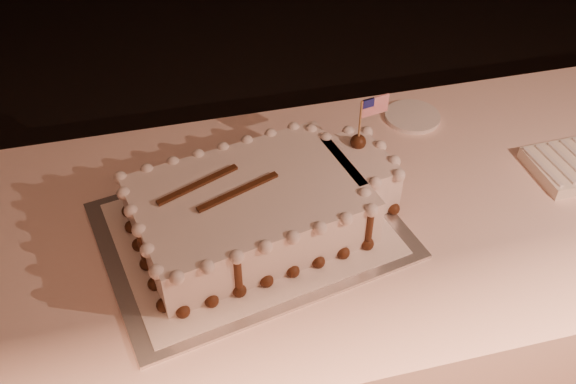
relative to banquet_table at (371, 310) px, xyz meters
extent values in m
cube|color=#FFD4C5|center=(0.00, 0.00, 0.00)|extent=(2.40, 0.80, 0.75)
cube|color=silver|center=(-0.30, -0.01, 0.38)|extent=(0.67, 0.55, 0.01)
cube|color=white|center=(-0.30, -0.01, 0.38)|extent=(0.60, 0.50, 0.00)
cube|color=silver|center=(-0.30, -0.01, 0.44)|extent=(0.49, 0.38, 0.11)
cube|color=silver|center=(-0.05, 0.04, 0.44)|extent=(0.14, 0.19, 0.11)
sphere|color=#472312|center=(-0.46, -0.19, 0.39)|extent=(0.03, 0.03, 0.03)
sphere|color=#472312|center=(-0.41, -0.18, 0.39)|extent=(0.03, 0.03, 0.03)
sphere|color=#472312|center=(-0.35, -0.17, 0.39)|extent=(0.03, 0.03, 0.03)
sphere|color=#472312|center=(-0.30, -0.16, 0.39)|extent=(0.03, 0.03, 0.03)
sphere|color=#472312|center=(-0.25, -0.15, 0.39)|extent=(0.03, 0.03, 0.03)
sphere|color=#472312|center=(-0.19, -0.14, 0.39)|extent=(0.03, 0.03, 0.03)
sphere|color=#472312|center=(-0.14, -0.13, 0.39)|extent=(0.03, 0.03, 0.03)
sphere|color=#472312|center=(-0.08, -0.12, 0.39)|extent=(0.03, 0.03, 0.03)
sphere|color=#472312|center=(-0.08, -0.07, 0.39)|extent=(0.03, 0.03, 0.03)
sphere|color=#472312|center=(-0.05, -0.05, 0.39)|extent=(0.03, 0.03, 0.03)
sphere|color=#472312|center=(0.00, -0.03, 0.39)|extent=(0.03, 0.03, 0.03)
sphere|color=#472312|center=(0.01, 0.01, 0.39)|extent=(0.03, 0.03, 0.03)
sphere|color=#472312|center=(0.00, 0.06, 0.39)|extent=(0.03, 0.03, 0.03)
sphere|color=#472312|center=(-0.01, 0.12, 0.39)|extent=(0.03, 0.03, 0.03)
sphere|color=#472312|center=(-0.05, 0.13, 0.39)|extent=(0.03, 0.03, 0.03)
sphere|color=#472312|center=(-0.11, 0.12, 0.39)|extent=(0.03, 0.03, 0.03)
sphere|color=#472312|center=(-0.13, 0.15, 0.39)|extent=(0.03, 0.03, 0.03)
sphere|color=#472312|center=(-0.16, 0.17, 0.39)|extent=(0.03, 0.03, 0.03)
sphere|color=#472312|center=(-0.22, 0.16, 0.39)|extent=(0.03, 0.03, 0.03)
sphere|color=#472312|center=(-0.27, 0.15, 0.39)|extent=(0.03, 0.03, 0.03)
sphere|color=#472312|center=(-0.33, 0.14, 0.39)|extent=(0.03, 0.03, 0.03)
sphere|color=#472312|center=(-0.38, 0.13, 0.39)|extent=(0.03, 0.03, 0.03)
sphere|color=#472312|center=(-0.43, 0.12, 0.39)|extent=(0.03, 0.03, 0.03)
sphere|color=#472312|center=(-0.49, 0.10, 0.39)|extent=(0.03, 0.03, 0.03)
sphere|color=#472312|center=(-0.54, 0.09, 0.39)|extent=(0.03, 0.03, 0.03)
sphere|color=#472312|center=(-0.54, 0.04, 0.39)|extent=(0.03, 0.03, 0.03)
sphere|color=#472312|center=(-0.53, -0.01, 0.39)|extent=(0.03, 0.03, 0.03)
sphere|color=#472312|center=(-0.52, -0.06, 0.39)|extent=(0.03, 0.03, 0.03)
sphere|color=#472312|center=(-0.51, -0.12, 0.39)|extent=(0.03, 0.03, 0.03)
sphere|color=#472312|center=(-0.50, -0.17, 0.39)|extent=(0.03, 0.03, 0.03)
sphere|color=silver|center=(-0.46, -0.19, 0.49)|extent=(0.03, 0.03, 0.03)
sphere|color=silver|center=(-0.41, -0.18, 0.49)|extent=(0.03, 0.03, 0.03)
sphere|color=silver|center=(-0.35, -0.17, 0.49)|extent=(0.03, 0.03, 0.03)
sphere|color=silver|center=(-0.30, -0.16, 0.49)|extent=(0.03, 0.03, 0.03)
sphere|color=silver|center=(-0.25, -0.15, 0.49)|extent=(0.03, 0.03, 0.03)
sphere|color=silver|center=(-0.19, -0.14, 0.49)|extent=(0.03, 0.03, 0.03)
sphere|color=silver|center=(-0.14, -0.13, 0.49)|extent=(0.03, 0.03, 0.03)
sphere|color=silver|center=(-0.08, -0.12, 0.49)|extent=(0.03, 0.03, 0.03)
sphere|color=silver|center=(-0.08, -0.07, 0.49)|extent=(0.03, 0.03, 0.03)
sphere|color=silver|center=(-0.05, -0.05, 0.49)|extent=(0.03, 0.03, 0.03)
sphere|color=silver|center=(0.00, -0.03, 0.49)|extent=(0.03, 0.03, 0.03)
sphere|color=silver|center=(0.01, 0.01, 0.49)|extent=(0.03, 0.03, 0.03)
sphere|color=silver|center=(0.00, 0.06, 0.49)|extent=(0.03, 0.03, 0.03)
sphere|color=silver|center=(-0.01, 0.12, 0.49)|extent=(0.03, 0.03, 0.03)
sphere|color=silver|center=(-0.05, 0.13, 0.49)|extent=(0.03, 0.03, 0.03)
sphere|color=silver|center=(-0.11, 0.12, 0.49)|extent=(0.03, 0.03, 0.03)
sphere|color=silver|center=(-0.13, 0.15, 0.49)|extent=(0.03, 0.03, 0.03)
sphere|color=silver|center=(-0.16, 0.17, 0.49)|extent=(0.03, 0.03, 0.03)
sphere|color=silver|center=(-0.22, 0.16, 0.49)|extent=(0.03, 0.03, 0.03)
sphere|color=silver|center=(-0.27, 0.15, 0.49)|extent=(0.03, 0.03, 0.03)
sphere|color=silver|center=(-0.33, 0.14, 0.49)|extent=(0.03, 0.03, 0.03)
sphere|color=silver|center=(-0.38, 0.13, 0.49)|extent=(0.03, 0.03, 0.03)
sphere|color=silver|center=(-0.43, 0.12, 0.49)|extent=(0.03, 0.03, 0.03)
sphere|color=silver|center=(-0.49, 0.10, 0.49)|extent=(0.03, 0.03, 0.03)
sphere|color=silver|center=(-0.54, 0.09, 0.49)|extent=(0.03, 0.03, 0.03)
sphere|color=silver|center=(-0.54, 0.04, 0.49)|extent=(0.03, 0.03, 0.03)
sphere|color=silver|center=(-0.53, -0.01, 0.49)|extent=(0.03, 0.03, 0.03)
sphere|color=silver|center=(-0.52, -0.06, 0.49)|extent=(0.03, 0.03, 0.03)
sphere|color=silver|center=(-0.51, -0.12, 0.49)|extent=(0.03, 0.03, 0.03)
sphere|color=silver|center=(-0.50, -0.17, 0.49)|extent=(0.03, 0.03, 0.03)
cylinder|color=#472312|center=(-0.35, -0.17, 0.44)|extent=(0.01, 0.01, 0.10)
sphere|color=#472312|center=(-0.35, -0.17, 0.40)|extent=(0.03, 0.03, 0.03)
cylinder|color=#472312|center=(-0.08, -0.12, 0.44)|extent=(0.01, 0.01, 0.10)
sphere|color=#472312|center=(-0.08, -0.12, 0.40)|extent=(0.03, 0.03, 0.03)
cylinder|color=#472312|center=(0.00, 0.06, 0.44)|extent=(0.01, 0.01, 0.10)
sphere|color=#472312|center=(0.00, 0.06, 0.40)|extent=(0.03, 0.03, 0.03)
cylinder|color=#472312|center=(-0.16, 0.17, 0.44)|extent=(0.01, 0.01, 0.10)
sphere|color=#472312|center=(-0.16, 0.17, 0.40)|extent=(0.03, 0.03, 0.03)
cylinder|color=#472312|center=(-0.43, 0.12, 0.44)|extent=(0.01, 0.01, 0.10)
sphere|color=#472312|center=(-0.43, 0.12, 0.40)|extent=(0.03, 0.03, 0.03)
cylinder|color=#472312|center=(-0.52, -0.06, 0.44)|extent=(0.01, 0.01, 0.10)
sphere|color=#472312|center=(-0.52, -0.06, 0.40)|extent=(0.03, 0.03, 0.03)
cube|color=#472312|center=(-0.39, 0.03, 0.50)|extent=(0.17, 0.08, 0.01)
cube|color=#472312|center=(-0.32, -0.01, 0.50)|extent=(0.17, 0.08, 0.01)
sphere|color=#472312|center=(-0.05, 0.07, 0.50)|extent=(0.03, 0.03, 0.03)
cylinder|color=#B7814E|center=(-0.05, 0.07, 0.54)|extent=(0.00, 0.00, 0.13)
cube|color=red|center=(-0.02, 0.08, 0.58)|extent=(0.06, 0.02, 0.04)
cube|color=navy|center=(-0.03, 0.08, 0.59)|extent=(0.03, 0.01, 0.02)
cube|color=white|center=(0.37, 0.00, 0.41)|extent=(0.02, 0.14, 0.01)
cube|color=white|center=(0.40, 0.00, 0.41)|extent=(0.02, 0.14, 0.01)
cube|color=white|center=(0.43, 0.00, 0.41)|extent=(0.02, 0.14, 0.01)
cylinder|color=white|center=(0.18, 0.28, 0.38)|extent=(0.14, 0.14, 0.01)
camera|label=1|loc=(-0.45, -0.93, 1.33)|focal=40.00mm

